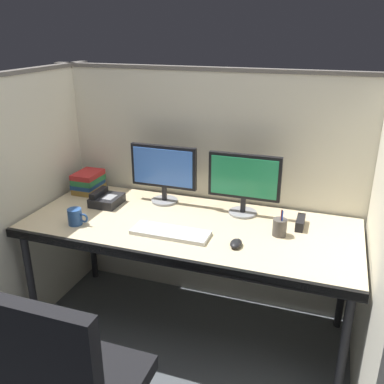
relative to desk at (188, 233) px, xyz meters
name	(u,v)px	position (x,y,z in m)	size (l,w,h in m)	color
ground_plane	(172,361)	(0.00, -0.29, -0.69)	(8.00, 8.00, 0.00)	#4C5156
cubicle_partition_rear	(211,190)	(0.00, 0.46, 0.10)	(2.21, 0.06, 1.57)	beige
cubicle_partition_left	(33,201)	(-0.99, -0.09, 0.10)	(0.06, 1.41, 1.57)	beige
cubicle_partition_right	(378,253)	(0.99, -0.09, 0.10)	(0.06, 1.41, 1.57)	beige
desk	(188,233)	(0.00, 0.00, 0.00)	(1.90, 0.80, 0.74)	beige
monitor_left	(164,170)	(-0.26, 0.27, 0.27)	(0.43, 0.17, 0.37)	gray
monitor_right	(244,180)	(0.26, 0.25, 0.27)	(0.43, 0.17, 0.37)	gray
keyboard_main	(171,233)	(-0.05, -0.14, 0.06)	(0.43, 0.15, 0.02)	silver
computer_mouse	(236,243)	(0.32, -0.16, 0.07)	(0.06, 0.10, 0.04)	black
pen_cup	(280,227)	(0.51, 0.04, 0.10)	(0.08, 0.08, 0.16)	#4C4742
red_stapler	(300,223)	(0.61, 0.18, 0.08)	(0.04, 0.15, 0.06)	black
desk_phone	(106,199)	(-0.60, 0.11, 0.08)	(0.17, 0.19, 0.09)	black
coffee_mug	(75,217)	(-0.61, -0.20, 0.10)	(0.13, 0.08, 0.09)	#264C8C
book_stack	(88,182)	(-0.82, 0.27, 0.12)	(0.16, 0.22, 0.14)	olive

